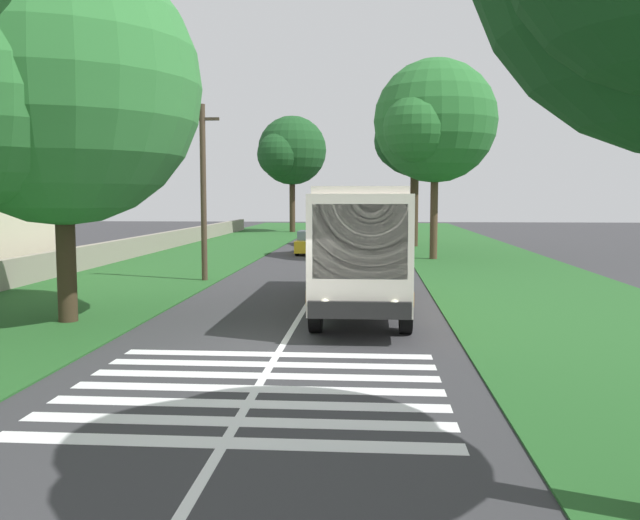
{
  "coord_description": "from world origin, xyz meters",
  "views": [
    {
      "loc": [
        -15.68,
        -2.05,
        3.47
      ],
      "look_at": [
        4.29,
        -0.54,
        1.6
      ],
      "focal_mm": 37.8,
      "sensor_mm": 36.0,
      "label": 1
    }
  ],
  "objects_px": {
    "coach_bus": "(363,240)",
    "trailing_car_1": "(318,235)",
    "roadside_tree_right_2": "(433,124)",
    "utility_pole": "(203,190)",
    "roadside_tree_left_2": "(291,153)",
    "trailing_minibus_0": "(371,220)",
    "trailing_car_0": "(312,243)",
    "roadside_tree_right_1": "(412,139)",
    "roadside_tree_left_1": "(49,93)"
  },
  "relations": [
    {
      "from": "trailing_car_0",
      "to": "utility_pole",
      "type": "height_order",
      "value": "utility_pole"
    },
    {
      "from": "trailing_car_1",
      "to": "roadside_tree_left_2",
      "type": "height_order",
      "value": "roadside_tree_left_2"
    },
    {
      "from": "trailing_car_0",
      "to": "utility_pole",
      "type": "bearing_deg",
      "value": 166.85
    },
    {
      "from": "roadside_tree_left_1",
      "to": "roadside_tree_left_2",
      "type": "distance_m",
      "value": 49.11
    },
    {
      "from": "roadside_tree_left_2",
      "to": "trailing_car_1",
      "type": "bearing_deg",
      "value": -166.77
    },
    {
      "from": "trailing_car_0",
      "to": "roadside_tree_right_1",
      "type": "bearing_deg",
      "value": -45.51
    },
    {
      "from": "coach_bus",
      "to": "trailing_minibus_0",
      "type": "bearing_deg",
      "value": -0.36
    },
    {
      "from": "coach_bus",
      "to": "trailing_car_1",
      "type": "distance_m",
      "value": 28.65
    },
    {
      "from": "coach_bus",
      "to": "roadside_tree_right_2",
      "type": "xyz_separation_m",
      "value": [
        16.99,
        -3.62,
        5.34
      ]
    },
    {
      "from": "trailing_minibus_0",
      "to": "utility_pole",
      "type": "relative_size",
      "value": 0.83
    },
    {
      "from": "trailing_minibus_0",
      "to": "roadside_tree_left_1",
      "type": "xyz_separation_m",
      "value": [
        -39.26,
        8.59,
        4.72
      ]
    },
    {
      "from": "trailing_car_0",
      "to": "roadside_tree_right_1",
      "type": "xyz_separation_m",
      "value": [
        6.34,
        -6.45,
        6.85
      ]
    },
    {
      "from": "roadside_tree_right_1",
      "to": "utility_pole",
      "type": "relative_size",
      "value": 1.45
    },
    {
      "from": "roadside_tree_left_2",
      "to": "utility_pole",
      "type": "xyz_separation_m",
      "value": [
        -39.48,
        -1.1,
        -4.1
      ]
    },
    {
      "from": "roadside_tree_right_1",
      "to": "trailing_car_1",
      "type": "bearing_deg",
      "value": 75.31
    },
    {
      "from": "trailing_car_1",
      "to": "roadside_tree_right_1",
      "type": "xyz_separation_m",
      "value": [
        -1.76,
        -6.71,
        6.85
      ]
    },
    {
      "from": "roadside_tree_right_2",
      "to": "utility_pole",
      "type": "distance_m",
      "value": 15.24
    },
    {
      "from": "roadside_tree_right_1",
      "to": "trailing_minibus_0",
      "type": "bearing_deg",
      "value": 16.94
    },
    {
      "from": "coach_bus",
      "to": "trailing_car_0",
      "type": "bearing_deg",
      "value": 9.44
    },
    {
      "from": "roadside_tree_left_2",
      "to": "utility_pole",
      "type": "distance_m",
      "value": 39.7
    },
    {
      "from": "trailing_car_0",
      "to": "roadside_tree_right_1",
      "type": "relative_size",
      "value": 0.41
    },
    {
      "from": "roadside_tree_left_1",
      "to": "roadside_tree_right_1",
      "type": "relative_size",
      "value": 0.98
    },
    {
      "from": "trailing_car_1",
      "to": "trailing_minibus_0",
      "type": "bearing_deg",
      "value": -26.81
    },
    {
      "from": "trailing_minibus_0",
      "to": "roadside_tree_right_1",
      "type": "relative_size",
      "value": 0.57
    },
    {
      "from": "coach_bus",
      "to": "roadside_tree_right_1",
      "type": "xyz_separation_m",
      "value": [
        26.62,
        -3.08,
        5.37
      ]
    },
    {
      "from": "roadside_tree_right_2",
      "to": "utility_pole",
      "type": "height_order",
      "value": "roadside_tree_right_2"
    },
    {
      "from": "roadside_tree_left_1",
      "to": "roadside_tree_right_1",
      "type": "bearing_deg",
      "value": -20.97
    },
    {
      "from": "trailing_minibus_0",
      "to": "utility_pole",
      "type": "bearing_deg",
      "value": 166.99
    },
    {
      "from": "coach_bus",
      "to": "utility_pole",
      "type": "xyz_separation_m",
      "value": [
        6.34,
        6.63,
        1.64
      ]
    },
    {
      "from": "roadside_tree_right_2",
      "to": "trailing_car_0",
      "type": "bearing_deg",
      "value": 64.81
    },
    {
      "from": "coach_bus",
      "to": "roadside_tree_right_1",
      "type": "height_order",
      "value": "roadside_tree_right_1"
    },
    {
      "from": "roadside_tree_left_1",
      "to": "roadside_tree_left_2",
      "type": "xyz_separation_m",
      "value": [
        49.08,
        -0.64,
        1.62
      ]
    },
    {
      "from": "trailing_car_1",
      "to": "roadside_tree_right_2",
      "type": "xyz_separation_m",
      "value": [
        -11.39,
        -7.25,
        6.82
      ]
    },
    {
      "from": "coach_bus",
      "to": "utility_pole",
      "type": "relative_size",
      "value": 1.55
    },
    {
      "from": "roadside_tree_left_1",
      "to": "roadside_tree_right_1",
      "type": "height_order",
      "value": "roadside_tree_right_1"
    },
    {
      "from": "trailing_car_1",
      "to": "utility_pole",
      "type": "height_order",
      "value": "utility_pole"
    },
    {
      "from": "roadside_tree_right_2",
      "to": "coach_bus",
      "type": "bearing_deg",
      "value": 167.96
    },
    {
      "from": "roadside_tree_right_2",
      "to": "utility_pole",
      "type": "bearing_deg",
      "value": 136.09
    },
    {
      "from": "trailing_minibus_0",
      "to": "coach_bus",
      "type": "bearing_deg",
      "value": 179.64
    },
    {
      "from": "trailing_minibus_0",
      "to": "roadside_tree_right_1",
      "type": "distance_m",
      "value": 11.48
    },
    {
      "from": "coach_bus",
      "to": "trailing_car_0",
      "type": "height_order",
      "value": "coach_bus"
    },
    {
      "from": "coach_bus",
      "to": "roadside_tree_left_2",
      "type": "height_order",
      "value": "roadside_tree_left_2"
    },
    {
      "from": "trailing_minibus_0",
      "to": "roadside_tree_left_2",
      "type": "bearing_deg",
      "value": 39.0
    },
    {
      "from": "roadside_tree_right_2",
      "to": "trailing_car_1",
      "type": "bearing_deg",
      "value": 32.47
    },
    {
      "from": "trailing_car_0",
      "to": "trailing_car_1",
      "type": "distance_m",
      "value": 8.1
    },
    {
      "from": "trailing_car_0",
      "to": "trailing_minibus_0",
      "type": "xyz_separation_m",
      "value": [
        15.72,
        -3.6,
        0.88
      ]
    },
    {
      "from": "coach_bus",
      "to": "roadside_tree_right_1",
      "type": "bearing_deg",
      "value": -6.61
    },
    {
      "from": "roadside_tree_right_2",
      "to": "utility_pole",
      "type": "relative_size",
      "value": 1.52
    },
    {
      "from": "trailing_car_1",
      "to": "utility_pole",
      "type": "distance_m",
      "value": 22.46
    },
    {
      "from": "coach_bus",
      "to": "roadside_tree_right_2",
      "type": "relative_size",
      "value": 1.02
    }
  ]
}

